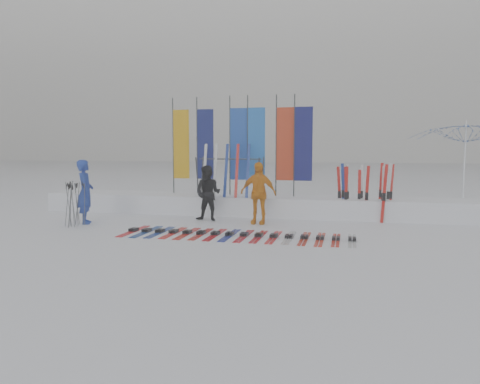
% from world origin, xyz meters
% --- Properties ---
extents(ground, '(120.00, 120.00, 0.00)m').
position_xyz_m(ground, '(0.00, 0.00, 0.00)').
color(ground, white).
rests_on(ground, ground).
extents(snow_bank, '(14.00, 1.60, 0.60)m').
position_xyz_m(snow_bank, '(0.00, 4.60, 0.30)').
color(snow_bank, white).
rests_on(snow_bank, ground).
extents(person_blue, '(0.69, 0.78, 1.80)m').
position_xyz_m(person_blue, '(-4.29, 1.70, 0.90)').
color(person_blue, '#1B359E').
rests_on(person_blue, ground).
extents(person_black, '(0.85, 0.69, 1.62)m').
position_xyz_m(person_black, '(-1.09, 3.00, 0.81)').
color(person_black, black).
rests_on(person_black, ground).
extents(person_yellow, '(1.05, 0.51, 1.74)m').
position_xyz_m(person_yellow, '(0.44, 2.78, 0.87)').
color(person_yellow, orange).
rests_on(person_yellow, ground).
extents(tent_canopy, '(4.14, 4.18, 2.98)m').
position_xyz_m(tent_canopy, '(6.30, 5.32, 1.49)').
color(tent_canopy, white).
rests_on(tent_canopy, ground).
extents(ski_row, '(5.61, 1.70, 0.07)m').
position_xyz_m(ski_row, '(0.30, 0.85, 0.04)').
color(ski_row, red).
rests_on(ski_row, ground).
extents(pole_cluster, '(0.48, 0.76, 1.26)m').
position_xyz_m(pole_cluster, '(-4.38, 1.29, 0.59)').
color(pole_cluster, '#595B60').
rests_on(pole_cluster, ground).
extents(feather_flags, '(4.71, 0.28, 3.20)m').
position_xyz_m(feather_flags, '(-0.45, 4.79, 2.24)').
color(feather_flags, '#383A3F').
rests_on(feather_flags, ground).
extents(ski_rack, '(2.04, 0.80, 1.23)m').
position_xyz_m(ski_rack, '(-0.73, 4.20, 1.38)').
color(ski_rack, '#383A3F').
rests_on(ski_rack, ground).
extents(upright_skis, '(1.57, 1.00, 1.70)m').
position_xyz_m(upright_skis, '(3.40, 4.21, 0.81)').
color(upright_skis, red).
rests_on(upright_skis, ground).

